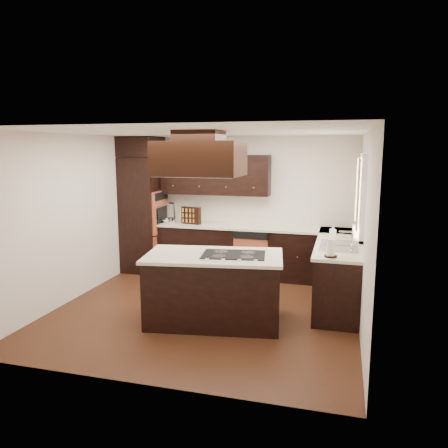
{
  "coord_description": "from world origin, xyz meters",
  "views": [
    {
      "loc": [
        1.82,
        -5.7,
        2.28
      ],
      "look_at": [
        0.1,
        0.6,
        1.15
      ],
      "focal_mm": 35.0,
      "sensor_mm": 36.0,
      "label": 1
    }
  ],
  "objects_px": {
    "oven_column": "(143,215)",
    "spice_rack": "(191,215)",
    "island": "(214,290)",
    "range_hood": "(199,159)"
  },
  "relations": [
    {
      "from": "range_hood",
      "to": "spice_rack",
      "type": "distance_m",
      "value": 2.7
    },
    {
      "from": "oven_column",
      "to": "spice_rack",
      "type": "bearing_deg",
      "value": 1.96
    },
    {
      "from": "oven_column",
      "to": "spice_rack",
      "type": "height_order",
      "value": "oven_column"
    },
    {
      "from": "island",
      "to": "oven_column",
      "type": "bearing_deg",
      "value": 125.22
    },
    {
      "from": "range_hood",
      "to": "spice_rack",
      "type": "bearing_deg",
      "value": 112.18
    },
    {
      "from": "island",
      "to": "range_hood",
      "type": "distance_m",
      "value": 1.73
    },
    {
      "from": "oven_column",
      "to": "island",
      "type": "distance_m",
      "value": 2.97
    },
    {
      "from": "island",
      "to": "spice_rack",
      "type": "bearing_deg",
      "value": 108.08
    },
    {
      "from": "island",
      "to": "spice_rack",
      "type": "relative_size",
      "value": 4.57
    },
    {
      "from": "range_hood",
      "to": "oven_column",
      "type": "bearing_deg",
      "value": 129.74
    }
  ]
}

